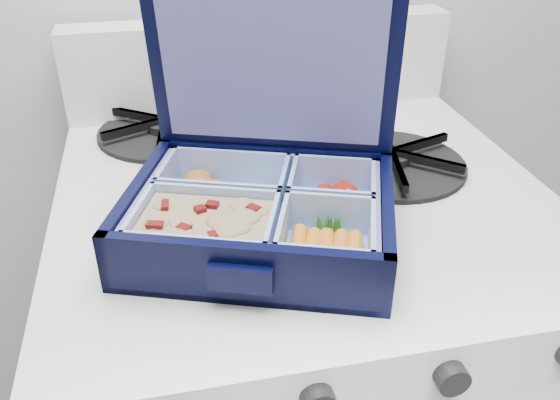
{
  "coord_description": "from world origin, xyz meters",
  "views": [
    {
      "loc": [
        0.29,
        1.12,
        1.17
      ],
      "look_at": [
        0.4,
        1.61,
        0.87
      ],
      "focal_mm": 38.0,
      "sensor_mm": 36.0,
      "label": 1
    }
  ],
  "objects": [
    {
      "name": "burner_grate_rear",
      "position": [
        0.3,
        1.88,
        0.84
      ],
      "size": [
        0.24,
        0.24,
        0.02
      ],
      "primitive_type": "cylinder",
      "rotation": [
        0.0,
        0.0,
        0.41
      ],
      "color": "black",
      "rests_on": "stove"
    },
    {
      "name": "burner_grate",
      "position": [
        0.56,
        1.72,
        0.84
      ],
      "size": [
        0.23,
        0.23,
        0.03
      ],
      "primitive_type": "cylinder",
      "rotation": [
        0.0,
        0.0,
        0.32
      ],
      "color": "black",
      "rests_on": "stove"
    },
    {
      "name": "bento_box",
      "position": [
        0.38,
        1.6,
        0.86
      ],
      "size": [
        0.3,
        0.27,
        0.06
      ],
      "primitive_type": null,
      "rotation": [
        0.0,
        0.0,
        -0.35
      ],
      "color": "black",
      "rests_on": "stove"
    },
    {
      "name": "fork",
      "position": [
        0.4,
        1.75,
        0.83
      ],
      "size": [
        0.07,
        0.18,
        0.01
      ],
      "primitive_type": null,
      "rotation": [
        0.0,
        0.0,
        -0.26
      ],
      "color": "silver",
      "rests_on": "stove"
    }
  ]
}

